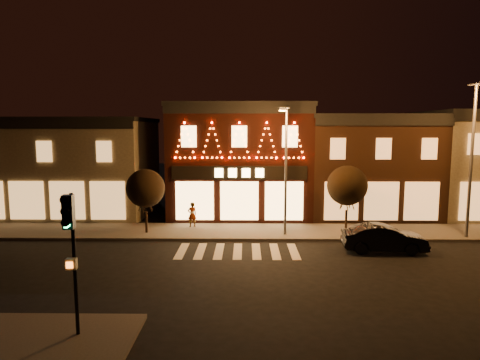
{
  "coord_description": "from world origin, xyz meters",
  "views": [
    {
      "loc": [
        0.42,
        -17.87,
        6.57
      ],
      "look_at": [
        0.13,
        4.0,
        3.85
      ],
      "focal_mm": 31.49,
      "sensor_mm": 36.0,
      "label": 1
    }
  ],
  "objects_px": {
    "dark_sedan": "(384,238)",
    "pedestrian": "(192,214)",
    "traffic_signal_near": "(71,237)",
    "streetlamp_mid": "(285,161)"
  },
  "relations": [
    {
      "from": "dark_sedan",
      "to": "pedestrian",
      "type": "relative_size",
      "value": 2.7
    },
    {
      "from": "traffic_signal_near",
      "to": "streetlamp_mid",
      "type": "height_order",
      "value": "streetlamp_mid"
    },
    {
      "from": "dark_sedan",
      "to": "pedestrian",
      "type": "bearing_deg",
      "value": 68.91
    },
    {
      "from": "streetlamp_mid",
      "to": "dark_sedan",
      "type": "xyz_separation_m",
      "value": [
        5.04,
        -2.8,
        -3.89
      ]
    },
    {
      "from": "streetlamp_mid",
      "to": "traffic_signal_near",
      "type": "bearing_deg",
      "value": -135.19
    },
    {
      "from": "pedestrian",
      "to": "traffic_signal_near",
      "type": "bearing_deg",
      "value": 59.53
    },
    {
      "from": "streetlamp_mid",
      "to": "dark_sedan",
      "type": "distance_m",
      "value": 6.95
    },
    {
      "from": "traffic_signal_near",
      "to": "pedestrian",
      "type": "distance_m",
      "value": 14.87
    },
    {
      "from": "traffic_signal_near",
      "to": "streetlamp_mid",
      "type": "distance_m",
      "value": 14.67
    },
    {
      "from": "streetlamp_mid",
      "to": "pedestrian",
      "type": "xyz_separation_m",
      "value": [
        -5.83,
        2.1,
        -3.66
      ]
    }
  ]
}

